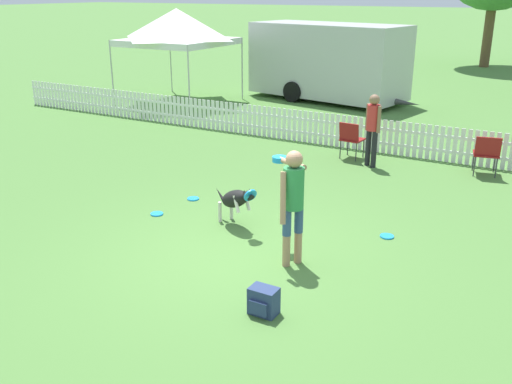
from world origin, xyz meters
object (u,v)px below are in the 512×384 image
Objects in this scene: backpack_on_grass at (263,301)px; spectator_standing at (373,124)px; leaping_dog at (235,199)px; handler_person at (292,194)px; equipment_trailer at (328,60)px; folding_chair_green_right at (487,152)px; canopy_tent_main at (177,27)px; frisbee_near_handler at (157,214)px; frisbee_midfield at (387,236)px; frisbee_near_dog at (193,199)px; folding_chair_blue_left at (351,137)px.

spectator_standing is at bearing 98.08° from backpack_on_grass.
spectator_standing is at bearing -162.19° from leaping_dog.
handler_person is 12.50m from equipment_trailer.
folding_chair_green_right is 8.76m from equipment_trailer.
spectator_standing is at bearing -25.93° from canopy_tent_main.
frisbee_near_handler is 1.00× the size of frisbee_midfield.
folding_chair_green_right is 0.27× the size of canopy_tent_main.
frisbee_near_handler is 0.91m from frisbee_near_dog.
handler_person is 0.26× the size of equipment_trailer.
frisbee_near_handler is 0.03× the size of equipment_trailer.
folding_chair_blue_left is 0.54× the size of spectator_standing.
frisbee_near_dog is 4.05m from backpack_on_grass.
backpack_on_grass is at bearing -30.56° from frisbee_near_handler.
canopy_tent_main is (-9.50, 7.35, 2.43)m from frisbee_midfield.
folding_chair_green_right is (2.81, 0.23, -0.00)m from folding_chair_blue_left.
folding_chair_blue_left is at bearing -0.26° from spectator_standing.
equipment_trailer reaches higher than frisbee_near_dog.
spectator_standing is at bearing 63.95° from frisbee_near_handler.
canopy_tent_main is (-10.27, 3.37, 1.94)m from folding_chair_green_right.
backpack_on_grass is at bearing -139.02° from handler_person.
leaping_dog is 3.28× the size of backpack_on_grass.
folding_chair_blue_left is (-1.47, 6.61, 0.34)m from backpack_on_grass.
equipment_trailer is at bearing 110.29° from backpack_on_grass.
handler_person is 2.98m from frisbee_near_handler.
frisbee_midfield is at bearing -37.71° from canopy_tent_main.
frisbee_near_dog is 1.00× the size of frisbee_midfield.
canopy_tent_main is 5.10m from equipment_trailer.
frisbee_near_handler is 3.81m from frisbee_midfield.
frisbee_midfield is (3.57, 0.13, 0.00)m from frisbee_near_dog.
frisbee_near_handler is at bearing 108.11° from handler_person.
folding_chair_blue_left is (0.17, 4.57, 0.03)m from leaping_dog.
equipment_trailer is at bearing -58.02° from folding_chair_blue_left.
spectator_standing is 7.78m from equipment_trailer.
folding_chair_green_right is at bearing -139.13° from spectator_standing.
leaping_dog is at bearing -63.39° from equipment_trailer.
folding_chair_blue_left is at bearing 68.69° from frisbee_near_dog.
folding_chair_green_right is at bearing 48.55° from frisbee_near_handler.
handler_person reaches higher than frisbee_near_handler.
leaping_dog is 1.30× the size of folding_chair_green_right.
spectator_standing is (-2.24, -0.53, 0.43)m from folding_chair_green_right.
leaping_dog is 5.10× the size of frisbee_midfield.
frisbee_midfield is (3.66, 1.04, 0.00)m from frisbee_near_handler.
frisbee_near_dog is at bearing 87.16° from spectator_standing.
leaping_dog is 2.42m from frisbee_midfield.
handler_person is 7.61× the size of frisbee_near_dog.
spectator_standing is at bearing 156.68° from folding_chair_blue_left.
spectator_standing is at bearing -49.20° from equipment_trailer.
frisbee_near_handler is 0.25× the size of folding_chair_blue_left.
folding_chair_green_right reaches higher than leaping_dog.
spectator_standing is at bearing 0.53° from folding_chair_green_right.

